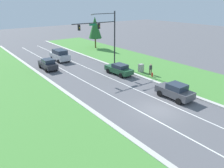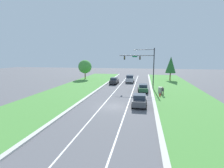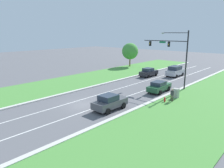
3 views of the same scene
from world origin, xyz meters
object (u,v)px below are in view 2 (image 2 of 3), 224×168
object	(u,v)px
silver_suv	(130,79)
oak_near_left_tree	(85,67)
traffic_signal_mast	(144,62)
utility_cabinet	(160,90)
charcoal_sedan	(114,81)
conifer_near_right_tree	(171,65)
pedestrian	(163,91)
fire_hydrant	(160,95)
graphite_sedan	(140,100)
forest_sedan	(143,88)

from	to	relation	value
silver_suv	oak_near_left_tree	world-z (taller)	oak_near_left_tree
traffic_signal_mast	utility_cabinet	size ratio (longest dim) A/B	6.69
charcoal_sedan	conifer_near_right_tree	size ratio (longest dim) A/B	0.63
conifer_near_right_tree	traffic_signal_mast	bearing A→B (deg)	-117.85
traffic_signal_mast	pedestrian	xyz separation A→B (m)	(3.42, -6.88, -4.89)
charcoal_sedan	fire_hydrant	distance (m)	16.50
charcoal_sedan	pedestrian	distance (m)	16.18
utility_cabinet	conifer_near_right_tree	bearing A→B (deg)	77.19
graphite_sedan	pedestrian	xyz separation A→B (m)	(3.91, 7.44, 0.04)
oak_near_left_tree	utility_cabinet	bearing A→B (deg)	-40.32
oak_near_left_tree	traffic_signal_mast	bearing A→B (deg)	-35.31
traffic_signal_mast	charcoal_sedan	world-z (taller)	traffic_signal_mast
silver_suv	utility_cabinet	bearing A→B (deg)	-64.82
utility_cabinet	silver_suv	bearing A→B (deg)	116.25
graphite_sedan	utility_cabinet	distance (m)	9.82
silver_suv	graphite_sedan	distance (m)	23.33
pedestrian	oak_near_left_tree	size ratio (longest dim) A/B	0.28
charcoal_sedan	oak_near_left_tree	world-z (taller)	oak_near_left_tree
utility_cabinet	charcoal_sedan	bearing A→B (deg)	136.30
forest_sedan	silver_suv	bearing A→B (deg)	102.99
fire_hydrant	silver_suv	bearing A→B (deg)	111.92
graphite_sedan	forest_sedan	bearing A→B (deg)	88.64
charcoal_sedan	silver_suv	bearing A→B (deg)	45.68
charcoal_sedan	conifer_near_right_tree	xyz separation A→B (m)	(15.11, 9.30, 3.79)
fire_hydrant	oak_near_left_tree	bearing A→B (deg)	135.56
traffic_signal_mast	forest_sedan	distance (m)	6.33
traffic_signal_mast	forest_sedan	bearing A→B (deg)	-91.89
silver_suv	oak_near_left_tree	size ratio (longest dim) A/B	0.79
forest_sedan	graphite_sedan	world-z (taller)	graphite_sedan
silver_suv	pedestrian	world-z (taller)	silver_suv
pedestrian	charcoal_sedan	bearing A→B (deg)	-29.01
forest_sedan	pedestrian	world-z (taller)	pedestrian
conifer_near_right_tree	silver_suv	bearing A→B (deg)	-153.93
pedestrian	forest_sedan	bearing A→B (deg)	-21.95
forest_sedan	pedestrian	xyz separation A→B (m)	(3.55, -3.01, 0.11)
pedestrian	oak_near_left_tree	distance (m)	29.26
traffic_signal_mast	forest_sedan	size ratio (longest dim) A/B	1.87
graphite_sedan	pedestrian	size ratio (longest dim) A/B	2.54
silver_suv	graphite_sedan	bearing A→B (deg)	-83.02
charcoal_sedan	traffic_signal_mast	bearing A→B (deg)	-32.75
forest_sedan	graphite_sedan	bearing A→B (deg)	-95.00
charcoal_sedan	silver_suv	xyz separation A→B (m)	(3.79, 3.76, 0.20)
utility_cabinet	conifer_near_right_tree	world-z (taller)	conifer_near_right_tree
conifer_near_right_tree	graphite_sedan	bearing A→B (deg)	-105.71
traffic_signal_mast	conifer_near_right_tree	xyz separation A→B (m)	(7.56, 14.32, -1.19)
charcoal_sedan	fire_hydrant	world-z (taller)	charcoal_sedan
utility_cabinet	oak_near_left_tree	size ratio (longest dim) A/B	0.22
fire_hydrant	pedestrian	bearing A→B (deg)	58.92
oak_near_left_tree	forest_sedan	bearing A→B (deg)	-42.91
fire_hydrant	charcoal_sedan	bearing A→B (deg)	129.27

